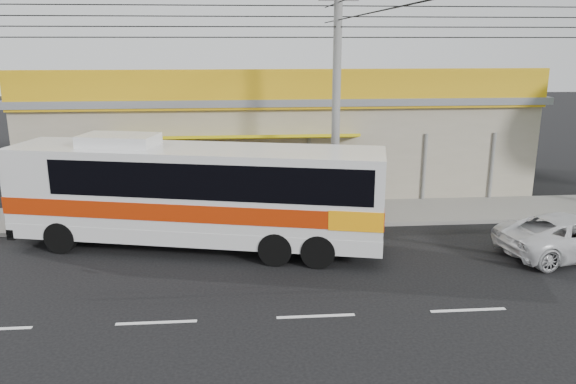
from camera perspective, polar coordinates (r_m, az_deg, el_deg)
name	(u,v)px	position (r m, az deg, el deg)	size (l,w,h in m)	color
ground	(305,277)	(16.88, 1.71, -8.60)	(120.00, 120.00, 0.00)	black
sidewalk	(288,214)	(22.45, -0.01, -2.29)	(30.00, 3.20, 0.15)	gray
lane_markings	(316,316)	(14.64, 2.84, -12.50)	(50.00, 0.12, 0.01)	silver
storefront_building	(278,137)	(27.32, -1.00, 5.63)	(22.60, 9.20, 5.70)	gray
coach_bus	(201,190)	(18.74, -8.78, 0.24)	(12.61, 5.40, 3.80)	silver
motorbike_red	(141,199)	(23.45, -14.75, -0.70)	(0.60, 1.72, 0.91)	maroon
white_car	(573,235)	(20.45, 26.96, -3.96)	(2.26, 4.90, 1.36)	silver
utility_pole	(338,20)	(19.85, 5.10, 17.00)	(34.00, 14.00, 9.05)	slate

